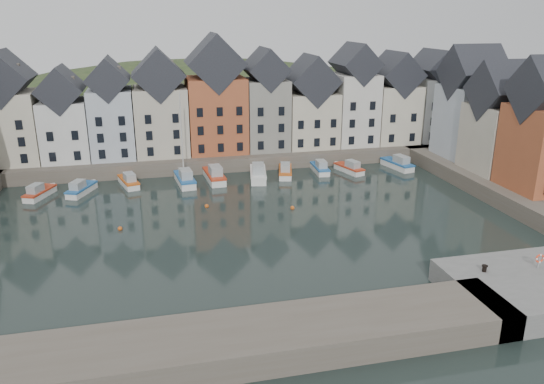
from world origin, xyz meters
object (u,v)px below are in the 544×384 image
object	(u,v)px
boat_a	(39,193)
boat_d	(185,179)
mooring_bollard	(485,268)
life_ring_post	(540,259)

from	to	relation	value
boat_a	boat_d	world-z (taller)	boat_d
boat_a	mooring_bollard	distance (m)	53.46
mooring_bollard	boat_d	bearing A→B (deg)	121.44
boat_a	life_ring_post	xyz separation A→B (m)	(45.42, -35.20, 2.24)
boat_a	mooring_bollard	xyz separation A→B (m)	(40.61, -34.72, 1.69)
boat_a	boat_d	size ratio (longest dim) A/B	0.45
boat_d	life_ring_post	bearing A→B (deg)	-59.45
mooring_bollard	boat_a	bearing A→B (deg)	139.47
boat_d	mooring_bollard	xyz separation A→B (m)	(21.99, -35.98, 1.49)
mooring_bollard	life_ring_post	distance (m)	4.86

